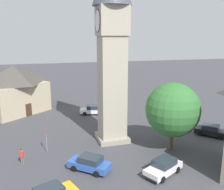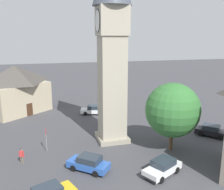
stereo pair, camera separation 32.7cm
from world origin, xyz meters
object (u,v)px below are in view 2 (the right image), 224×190
Objects in this scene: car_white_side at (93,110)px; building_shop_left at (16,89)px; tree at (173,110)px; car_black_far at (212,131)px; pedestrian at (21,155)px; clock_tower at (112,30)px; car_silver_kerb at (89,163)px; road_sign at (46,136)px; car_blue_kerb at (163,167)px.

building_shop_left reaches higher than car_white_side.
car_white_side is 17.45m from tree.
car_black_far is 2.48× the size of pedestrian.
building_shop_left is (-15.90, -12.69, -9.42)m from clock_tower.
car_black_far is at bearing 93.18° from pedestrian.
road_sign is (-5.24, -3.90, 1.14)m from car_silver_kerb.
car_silver_kerb and car_black_far have the same top height.
pedestrian is at bearing -115.55° from car_silver_kerb.
car_white_side is (-18.02, 3.96, 0.00)m from car_silver_kerb.
car_blue_kerb is 1.05× the size of car_silver_kerb.
tree is 14.52m from road_sign.
clock_tower is at bearing -165.32° from car_blue_kerb.
car_silver_kerb is at bearing -12.41° from car_white_side.
car_white_side is at bearing 69.80° from building_shop_left.
car_white_side is 0.36× the size of building_shop_left.
car_black_far is (-6.99, 10.52, 0.00)m from car_blue_kerb.
building_shop_left is at bearing -125.40° from car_black_far.
road_sign is (17.37, 4.61, -2.28)m from building_shop_left.
tree reaches higher than car_white_side.
road_sign reaches higher than car_blue_kerb.
car_white_side is 15.05m from road_sign.
pedestrian is 19.91m from building_shop_left.
pedestrian is at bearing -34.79° from car_white_side.
car_black_far is at bearing 44.01° from car_white_side.
car_black_far is 8.50m from tree.
pedestrian is at bearing 6.12° from building_shop_left.
car_white_side is at bearing -135.99° from car_black_far.
car_black_far is at bearing 54.60° from building_shop_left.
car_silver_kerb is 0.96× the size of car_white_side.
pedestrian reaches higher than car_blue_kerb.
car_white_side is at bearing 145.21° from pedestrian.
pedestrian is at bearing -86.82° from car_black_far.
tree is at bearing 20.76° from car_white_side.
clock_tower is at bearing 100.32° from road_sign.
car_black_far is 0.53× the size of tree.
car_black_far is at bearing 79.81° from clock_tower.
pedestrian is at bearing -113.53° from car_blue_kerb.
building_shop_left reaches higher than road_sign.
car_black_far is (-4.38, 17.14, 0.00)m from car_silver_kerb.
road_sign is at bearing -143.31° from car_silver_kerb.
clock_tower is 5.47× the size of car_silver_kerb.
pedestrian reaches higher than car_silver_kerb.
clock_tower is at bearing -128.23° from tree.
car_silver_kerb is 17.69m from car_black_far.
car_white_side and car_black_far have the same top height.
clock_tower is 8.29× the size of road_sign.
road_sign is at bearing -102.60° from tree.
car_blue_kerb is at bearing -56.41° from car_black_far.
pedestrian is (14.95, -10.39, 0.25)m from car_white_side.
pedestrian is 3.44m from road_sign.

